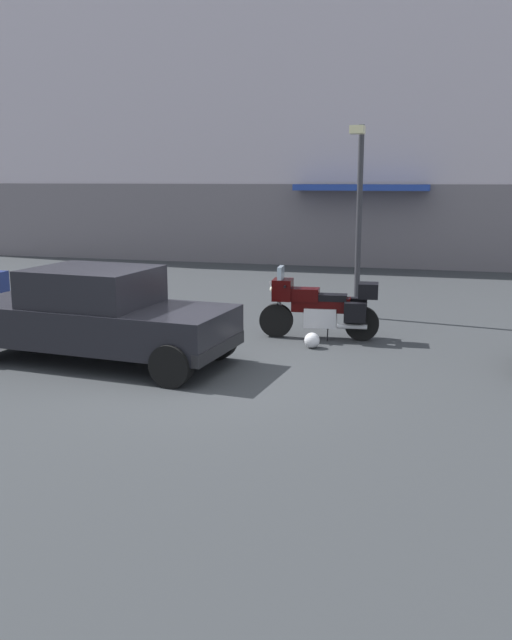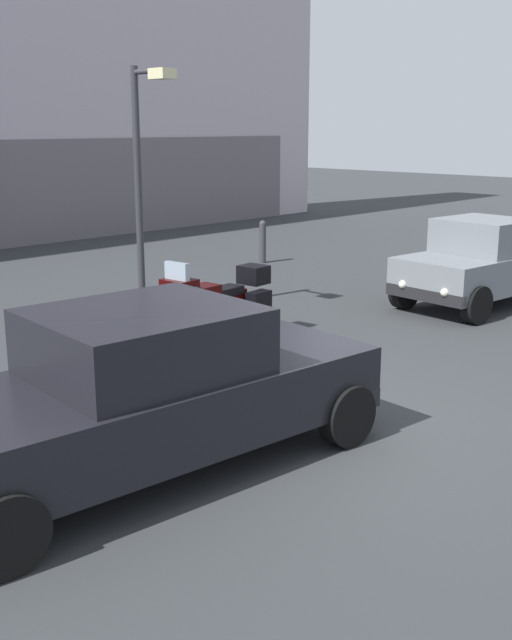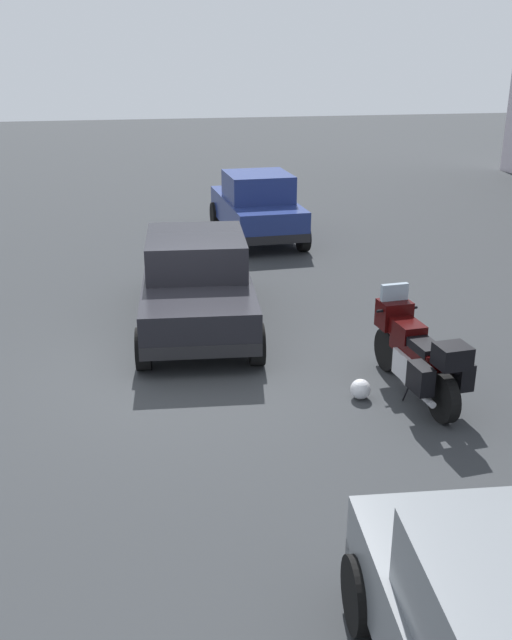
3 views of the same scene
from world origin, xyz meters
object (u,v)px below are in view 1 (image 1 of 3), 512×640
object	(u,v)px
motorcycle	(321,306)
streetlamp_curbside	(359,200)
helmet	(312,340)
car_sedan_far	(95,315)

from	to	relation	value
motorcycle	streetlamp_curbside	size ratio (longest dim) A/B	0.56
helmet	streetlamp_curbside	world-z (taller)	streetlamp_curbside
streetlamp_curbside	helmet	bearing A→B (deg)	-98.24
car_sedan_far	streetlamp_curbside	size ratio (longest dim) A/B	1.15
helmet	car_sedan_far	bearing A→B (deg)	-150.52
motorcycle	car_sedan_far	size ratio (longest dim) A/B	0.48
helmet	streetlamp_curbside	bearing A→B (deg)	81.76
streetlamp_curbside	motorcycle	bearing A→B (deg)	-100.53
motorcycle	helmet	xyz separation A→B (m)	(-0.02, -0.76, -0.48)
helmet	streetlamp_curbside	distance (m)	3.74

